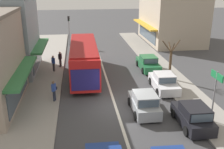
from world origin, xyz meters
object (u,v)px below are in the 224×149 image
Objects in this scene: street_tree_right at (170,62)px; hatchback_queue_gap_filler at (144,103)px; city_bus at (84,57)px; pedestrian_browsing_midblock at (53,62)px; traffic_light_downstreet at (69,26)px; directional_road_sign at (216,85)px; pedestrian_far_walker at (60,58)px; parked_hatchback_kerb_front at (193,116)px; pedestrian_with_handbag_near at (54,90)px; parked_sedan_kerb_second at (164,82)px; parked_sedan_kerb_third at (148,63)px.

hatchback_queue_gap_filler is at bearing -123.46° from street_tree_right.
city_bus reaches higher than pedestrian_browsing_midblock.
traffic_light_downstreet reaches higher than directional_road_sign.
pedestrian_far_walker is at bearing 120.01° from hatchback_queue_gap_filler.
city_bus is 2.93× the size of parked_hatchback_kerb_front.
directional_road_sign is at bearing -23.21° from pedestrian_with_handbag_near.
pedestrian_with_handbag_near reaches higher than parked_sedan_kerb_second.
parked_sedan_kerb_second is at bearing -90.86° from parked_sedan_kerb_third.
city_bus is at bearing 121.79° from parked_hatchback_kerb_front.
traffic_light_downstreet is at bearing 112.35° from directional_road_sign.
pedestrian_with_handbag_near reaches higher than hatchback_queue_gap_filler.
traffic_light_downstreet is (-5.62, 21.49, 2.15)m from hatchback_queue_gap_filler.
street_tree_right reaches higher than parked_sedan_kerb_third.
pedestrian_with_handbag_near is at bearing 152.34° from parked_hatchback_kerb_front.
directional_road_sign is at bearing 10.42° from parked_hatchback_kerb_front.
pedestrian_browsing_midblock is (-11.00, 3.66, -0.74)m from street_tree_right.
pedestrian_browsing_midblock is at bearing 157.07° from city_bus.
city_bus reaches higher than pedestrian_far_walker.
parked_hatchback_kerb_front is at bearing -27.66° from pedestrian_with_handbag_near.
directional_road_sign is (1.42, 0.26, 1.97)m from parked_hatchback_kerb_front.
city_bus reaches higher than pedestrian_with_handbag_near.
street_tree_right reaches higher than parked_hatchback_kerb_front.
pedestrian_with_handbag_near is (-10.42, -3.51, -0.74)m from street_tree_right.
street_tree_right reaches higher than directional_road_sign.
city_bus is at bearing 115.34° from hatchback_queue_gap_filler.
parked_sedan_kerb_second is at bearing 89.25° from parked_hatchback_kerb_front.
traffic_light_downstreet reaches higher than parked_sedan_kerb_second.
street_tree_right is 2.37× the size of pedestrian_with_handbag_near.
directional_road_sign is at bearing -52.33° from city_bus.
pedestrian_far_walker is (-2.48, 2.79, -0.81)m from city_bus.
pedestrian_browsing_midblock is (-3.08, 1.30, -0.81)m from city_bus.
parked_sedan_kerb_third is at bearing -1.98° from pedestrian_browsing_midblock.
traffic_light_downstreet is 25.41m from directional_road_sign.
directional_road_sign is (9.66, -23.50, -0.18)m from traffic_light_downstreet.
city_bus is 2.93× the size of hatchback_queue_gap_filler.
parked_sedan_kerb_third is (0.16, 11.59, -0.05)m from parked_hatchback_kerb_front.
parked_sedan_kerb_third is at bearing 73.33° from hatchback_queue_gap_filler.
parked_sedan_kerb_second is 2.61× the size of pedestrian_far_walker.
pedestrian_far_walker is (-10.40, 5.15, -0.74)m from street_tree_right.
parked_sedan_kerb_third is at bearing 36.43° from pedestrian_with_handbag_near.
traffic_light_downstreet is 1.17× the size of directional_road_sign.
pedestrian_far_walker is (-6.44, 11.14, 0.36)m from hatchback_queue_gap_filler.
street_tree_right is (1.26, 2.14, 1.15)m from parked_sedan_kerb_second.
parked_hatchback_kerb_front is at bearing -90.80° from parked_sedan_kerb_third.
parked_sedan_kerb_third is 9.41m from pedestrian_far_walker.
parked_sedan_kerb_second is 11.35m from pedestrian_browsing_midblock.
directional_road_sign is 16.90m from pedestrian_far_walker.
pedestrian_with_handbag_near is (-9.17, -1.36, 0.40)m from parked_sedan_kerb_second.
parked_sedan_kerb_second is (0.08, 6.12, -0.05)m from parked_hatchback_kerb_front.
traffic_light_downstreet is at bearing 104.66° from hatchback_queue_gap_filler.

